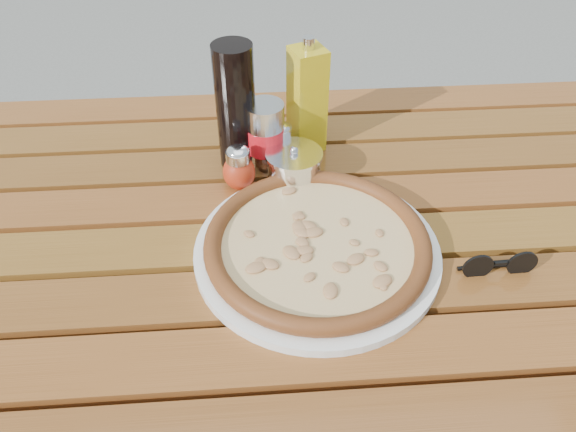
{
  "coord_description": "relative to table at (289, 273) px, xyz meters",
  "views": [
    {
      "loc": [
        -0.05,
        -0.61,
        1.34
      ],
      "look_at": [
        0.0,
        0.02,
        0.78
      ],
      "focal_mm": 35.0,
      "sensor_mm": 36.0,
      "label": 1
    }
  ],
  "objects": [
    {
      "name": "parmesan_tin",
      "position": [
        0.02,
        0.14,
        0.11
      ],
      "size": [
        0.11,
        0.11,
        0.07
      ],
      "rotation": [
        0.0,
        0.0,
        -0.22
      ],
      "color": "silver",
      "rests_on": "table"
    },
    {
      "name": "table",
      "position": [
        0.0,
        0.0,
        0.0
      ],
      "size": [
        1.4,
        0.9,
        0.75
      ],
      "color": "#3C240D",
      "rests_on": "ground"
    },
    {
      "name": "dark_bottle",
      "position": [
        -0.07,
        0.21,
        0.19
      ],
      "size": [
        0.09,
        0.09,
        0.22
      ],
      "primitive_type": "cylinder",
      "rotation": [
        0.0,
        0.0,
        0.41
      ],
      "color": "black",
      "rests_on": "table"
    },
    {
      "name": "olive_oil_cruet",
      "position": [
        0.05,
        0.25,
        0.17
      ],
      "size": [
        0.07,
        0.07,
        0.21
      ],
      "rotation": [
        0.0,
        0.0,
        0.35
      ],
      "color": "gold",
      "rests_on": "table"
    },
    {
      "name": "pepper_shaker",
      "position": [
        -0.07,
        0.13,
        0.11
      ],
      "size": [
        0.05,
        0.05,
        0.08
      ],
      "rotation": [
        0.0,
        0.0,
        -0.01
      ],
      "color": "red",
      "rests_on": "table"
    },
    {
      "name": "soda_can",
      "position": [
        -0.03,
        0.2,
        0.13
      ],
      "size": [
        0.09,
        0.09,
        0.12
      ],
      "rotation": [
        0.0,
        0.0,
        -0.42
      ],
      "color": "silver",
      "rests_on": "table"
    },
    {
      "name": "plate",
      "position": [
        0.04,
        -0.03,
        0.08
      ],
      "size": [
        0.39,
        0.39,
        0.01
      ],
      "primitive_type": "cylinder",
      "rotation": [
        0.0,
        0.0,
        0.07
      ],
      "color": "white",
      "rests_on": "table"
    },
    {
      "name": "oregano_shaker",
      "position": [
        -0.0,
        0.2,
        0.11
      ],
      "size": [
        0.07,
        0.07,
        0.08
      ],
      "rotation": [
        0.0,
        0.0,
        0.33
      ],
      "color": "#39441B",
      "rests_on": "table"
    },
    {
      "name": "pizza",
      "position": [
        0.04,
        -0.03,
        0.1
      ],
      "size": [
        0.4,
        0.4,
        0.03
      ],
      "rotation": [
        0.0,
        0.0,
        0.26
      ],
      "color": "#FFEDB6",
      "rests_on": "plate"
    },
    {
      "name": "sunglasses",
      "position": [
        0.29,
        -0.09,
        0.09
      ],
      "size": [
        0.11,
        0.03,
        0.04
      ],
      "rotation": [
        0.0,
        0.0,
        0.03
      ],
      "color": "black",
      "rests_on": "table"
    }
  ]
}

